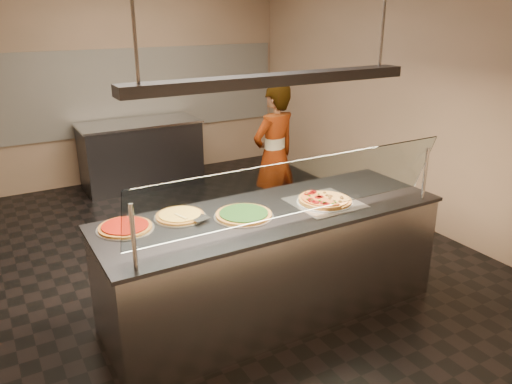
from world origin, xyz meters
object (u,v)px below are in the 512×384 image
half_pizza_pepperoni (314,201)px  pizza_spatula (189,217)px  pizza_tomato (125,227)px  prep_table (141,154)px  serving_counter (272,263)px  worker (274,156)px  heat_lamp_housing (275,80)px  pizza_cheese (180,215)px  half_pizza_sausage (335,197)px  sneeze_guard (299,188)px  perforated_tray (324,202)px  pizza_spinach (243,214)px

half_pizza_pepperoni → pizza_spatula: 1.03m
pizza_tomato → prep_table: 3.71m
serving_counter → worker: 1.92m
heat_lamp_housing → pizza_spatula: bearing=167.4°
pizza_spatula → heat_lamp_housing: bearing=-12.6°
pizza_tomato → prep_table: (1.18, 3.48, -0.48)m
pizza_cheese → prep_table: (0.76, 3.47, -0.48)m
half_pizza_sausage → pizza_spatula: 1.24m
sneeze_guard → worker: bearing=62.7°
perforated_tray → half_pizza_pepperoni: size_ratio=1.21×
sneeze_guard → perforated_tray: size_ratio=4.86×
heat_lamp_housing → pizza_tomato: bearing=167.9°
half_pizza_sausage → pizza_spinach: 0.82m
prep_table → serving_counter: bearing=-91.1°
serving_counter → pizza_cheese: pizza_cheese is taller
half_pizza_sausage → pizza_tomato: 1.70m
heat_lamp_housing → pizza_cheese: bearing=160.3°
pizza_cheese → serving_counter: bearing=-19.7°
perforated_tray → worker: (0.55, 1.66, -0.10)m
pizza_spinach → pizza_tomato: 0.88m
sneeze_guard → pizza_cheese: 0.95m
pizza_spinach → pizza_cheese: (-0.43, 0.23, -0.00)m
half_pizza_sausage → worker: size_ratio=0.26×
half_pizza_pepperoni → heat_lamp_housing: size_ratio=0.19×
pizza_spinach → pizza_tomato: size_ratio=1.11×
pizza_spinach → sneeze_guard: bearing=-54.5°
half_pizza_pepperoni → worker: size_ratio=0.26×
sneeze_guard → prep_table: 4.13m
sneeze_guard → pizza_spinach: bearing=125.5°
half_pizza_pepperoni → heat_lamp_housing: 1.05m
sneeze_guard → prep_table: sneeze_guard is taller
prep_table → pizza_tomato: bearing=-108.8°
perforated_tray → pizza_cheese: (-1.14, 0.31, 0.01)m
half_pizza_pepperoni → pizza_cheese: half_pizza_pepperoni is taller
perforated_tray → heat_lamp_housing: (-0.46, 0.07, 1.01)m
perforated_tray → worker: bearing=71.9°
serving_counter → pizza_spinach: bearing=176.1°
prep_table → worker: size_ratio=1.01×
half_pizza_pepperoni → serving_counter: bearing=169.1°
prep_table → pizza_cheese: bearing=-102.4°
serving_counter → pizza_spatula: pizza_spatula is taller
pizza_spinach → pizza_tomato: (-0.86, 0.22, -0.00)m
sneeze_guard → prep_table: bearing=89.0°
serving_counter → heat_lamp_housing: (0.00, 0.00, 1.48)m
prep_table → pizza_spinach: bearing=-95.1°
serving_counter → perforated_tray: perforated_tray is taller
prep_table → sneeze_guard: bearing=-91.0°
heat_lamp_housing → sneeze_guard: bearing=-90.0°
pizza_spatula → worker: (1.66, 1.45, -0.13)m
pizza_cheese → pizza_spatula: size_ratio=1.76×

